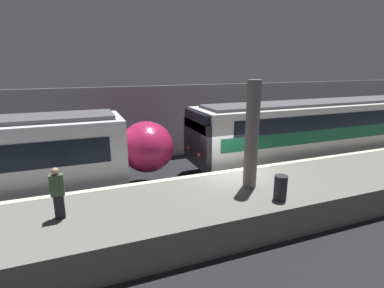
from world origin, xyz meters
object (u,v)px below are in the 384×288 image
(train_boxy, at_px, (358,127))
(person_waiting, at_px, (58,192))
(support_pillar_near, at_px, (252,135))
(trash_bin, at_px, (280,188))

(train_boxy, height_order, person_waiting, train_boxy)
(person_waiting, bearing_deg, train_boxy, 13.59)
(support_pillar_near, relative_size, train_boxy, 0.18)
(train_boxy, xyz_separation_m, person_waiting, (-16.70, -4.04, 0.11))
(train_boxy, xyz_separation_m, trash_bin, (-9.81, -5.39, -0.30))
(train_boxy, height_order, trash_bin, train_boxy)
(support_pillar_near, xyz_separation_m, person_waiting, (-6.54, -0.01, -1.14))
(support_pillar_near, relative_size, trash_bin, 4.63)
(support_pillar_near, height_order, train_boxy, support_pillar_near)
(support_pillar_near, xyz_separation_m, train_boxy, (10.16, 4.03, -1.25))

